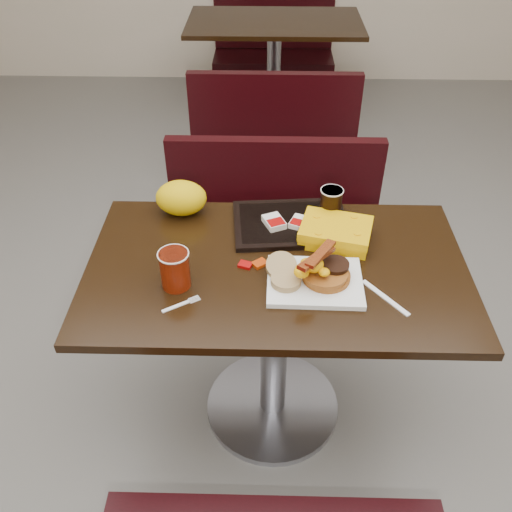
{
  "coord_description": "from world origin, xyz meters",
  "views": [
    {
      "loc": [
        -0.03,
        -1.31,
        1.86
      ],
      "look_at": [
        -0.06,
        -0.04,
        0.82
      ],
      "focal_mm": 38.27,
      "sensor_mm": 36.0,
      "label": 1
    }
  ],
  "objects_px": {
    "hashbrown_sleeve_right": "(299,222)",
    "clamshell": "(336,232)",
    "bench_far_n": "(273,45)",
    "paper_bag": "(181,198)",
    "table_far": "(274,74)",
    "pancake_stack": "(326,274)",
    "bench_far_s": "(274,118)",
    "table_near": "(274,345)",
    "coffee_cup_near": "(175,270)",
    "knife": "(385,298)",
    "bench_near_n": "(274,232)",
    "platter": "(315,282)",
    "tray": "(291,224)",
    "fork": "(176,306)",
    "hashbrown_sleeve_left": "(274,222)",
    "coffee_cup_far": "(331,203)"
  },
  "relations": [
    {
      "from": "knife",
      "to": "paper_bag",
      "type": "relative_size",
      "value": 1.02
    },
    {
      "from": "hashbrown_sleeve_right",
      "to": "clamshell",
      "type": "height_order",
      "value": "clamshell"
    },
    {
      "from": "table_near",
      "to": "bench_far_s",
      "type": "bearing_deg",
      "value": 90.0
    },
    {
      "from": "fork",
      "to": "clamshell",
      "type": "relative_size",
      "value": 0.52
    },
    {
      "from": "bench_near_n",
      "to": "bench_far_n",
      "type": "distance_m",
      "value": 2.6
    },
    {
      "from": "bench_far_n",
      "to": "tray",
      "type": "height_order",
      "value": "tray"
    },
    {
      "from": "paper_bag",
      "to": "clamshell",
      "type": "bearing_deg",
      "value": -15.53
    },
    {
      "from": "hashbrown_sleeve_left",
      "to": "tray",
      "type": "bearing_deg",
      "value": -4.91
    },
    {
      "from": "bench_far_s",
      "to": "platter",
      "type": "xyz_separation_m",
      "value": [
        0.11,
        -1.99,
        0.4
      ]
    },
    {
      "from": "coffee_cup_near",
      "to": "paper_bag",
      "type": "xyz_separation_m",
      "value": [
        -0.03,
        0.38,
        0.0
      ]
    },
    {
      "from": "bench_far_n",
      "to": "hashbrown_sleeve_right",
      "type": "height_order",
      "value": "hashbrown_sleeve_right"
    },
    {
      "from": "hashbrown_sleeve_left",
      "to": "coffee_cup_near",
      "type": "bearing_deg",
      "value": -159.0
    },
    {
      "from": "pancake_stack",
      "to": "clamshell",
      "type": "relative_size",
      "value": 0.64
    },
    {
      "from": "coffee_cup_near",
      "to": "knife",
      "type": "xyz_separation_m",
      "value": [
        0.62,
        -0.04,
        -0.06
      ]
    },
    {
      "from": "bench_far_s",
      "to": "coffee_cup_near",
      "type": "height_order",
      "value": "coffee_cup_near"
    },
    {
      "from": "platter",
      "to": "bench_near_n",
      "type": "bearing_deg",
      "value": 99.34
    },
    {
      "from": "pancake_stack",
      "to": "tray",
      "type": "height_order",
      "value": "pancake_stack"
    },
    {
      "from": "bench_far_n",
      "to": "clamshell",
      "type": "height_order",
      "value": "clamshell"
    },
    {
      "from": "hashbrown_sleeve_right",
      "to": "paper_bag",
      "type": "height_order",
      "value": "paper_bag"
    },
    {
      "from": "platter",
      "to": "hashbrown_sleeve_right",
      "type": "relative_size",
      "value": 4.04
    },
    {
      "from": "clamshell",
      "to": "pancake_stack",
      "type": "bearing_deg",
      "value": -88.15
    },
    {
      "from": "tray",
      "to": "coffee_cup_near",
      "type": "bearing_deg",
      "value": -143.54
    },
    {
      "from": "table_near",
      "to": "clamshell",
      "type": "xyz_separation_m",
      "value": [
        0.19,
        0.14,
        0.41
      ]
    },
    {
      "from": "table_far",
      "to": "fork",
      "type": "relative_size",
      "value": 10.18
    },
    {
      "from": "bench_far_s",
      "to": "clamshell",
      "type": "relative_size",
      "value": 4.42
    },
    {
      "from": "bench_far_n",
      "to": "coffee_cup_far",
      "type": "distance_m",
      "value": 3.09
    },
    {
      "from": "bench_far_n",
      "to": "platter",
      "type": "distance_m",
      "value": 3.41
    },
    {
      "from": "platter",
      "to": "clamshell",
      "type": "height_order",
      "value": "clamshell"
    },
    {
      "from": "knife",
      "to": "hashbrown_sleeve_right",
      "type": "relative_size",
      "value": 2.58
    },
    {
      "from": "bench_far_n",
      "to": "tray",
      "type": "bearing_deg",
      "value": -89.08
    },
    {
      "from": "fork",
      "to": "hashbrown_sleeve_left",
      "type": "bearing_deg",
      "value": 21.91
    },
    {
      "from": "bench_far_s",
      "to": "paper_bag",
      "type": "distance_m",
      "value": 1.71
    },
    {
      "from": "table_far",
      "to": "hashbrown_sleeve_right",
      "type": "height_order",
      "value": "hashbrown_sleeve_right"
    },
    {
      "from": "bench_near_n",
      "to": "knife",
      "type": "height_order",
      "value": "knife"
    },
    {
      "from": "bench_far_n",
      "to": "paper_bag",
      "type": "bearing_deg",
      "value": -96.32
    },
    {
      "from": "platter",
      "to": "clamshell",
      "type": "distance_m",
      "value": 0.24
    },
    {
      "from": "knife",
      "to": "table_far",
      "type": "bearing_deg",
      "value": 149.26
    },
    {
      "from": "table_far",
      "to": "pancake_stack",
      "type": "xyz_separation_m",
      "value": [
        0.15,
        -2.68,
        0.41
      ]
    },
    {
      "from": "bench_near_n",
      "to": "platter",
      "type": "height_order",
      "value": "platter"
    },
    {
      "from": "platter",
      "to": "hashbrown_sleeve_left",
      "type": "bearing_deg",
      "value": 114.97
    },
    {
      "from": "coffee_cup_far",
      "to": "bench_far_s",
      "type": "bearing_deg",
      "value": 96.43
    },
    {
      "from": "hashbrown_sleeve_left",
      "to": "hashbrown_sleeve_right",
      "type": "height_order",
      "value": "hashbrown_sleeve_left"
    },
    {
      "from": "bench_far_s",
      "to": "platter",
      "type": "relative_size",
      "value": 3.5
    },
    {
      "from": "paper_bag",
      "to": "coffee_cup_near",
      "type": "bearing_deg",
      "value": -85.33
    },
    {
      "from": "knife",
      "to": "paper_bag",
      "type": "xyz_separation_m",
      "value": [
        -0.65,
        0.43,
        0.06
      ]
    },
    {
      "from": "platter",
      "to": "fork",
      "type": "distance_m",
      "value": 0.42
    },
    {
      "from": "coffee_cup_near",
      "to": "bench_near_n",
      "type": "bearing_deg",
      "value": 69.28
    },
    {
      "from": "hashbrown_sleeve_right",
      "to": "paper_bag",
      "type": "xyz_separation_m",
      "value": [
        -0.41,
        0.09,
        0.03
      ]
    },
    {
      "from": "fork",
      "to": "bench_near_n",
      "type": "bearing_deg",
      "value": 40.08
    },
    {
      "from": "platter",
      "to": "knife",
      "type": "xyz_separation_m",
      "value": [
        0.2,
        -0.06,
        -0.01
      ]
    }
  ]
}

